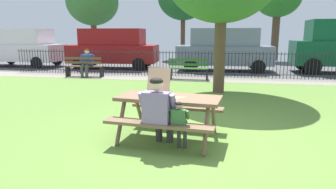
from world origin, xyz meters
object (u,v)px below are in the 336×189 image
Objects in this scene: person_on_park_bench at (87,61)px; parked_car_far_left at (22,47)px; parked_car_left at (113,48)px; child_at_table at (180,121)px; park_bench_center at (188,69)px; picnic_table_foreground at (169,106)px; far_tree_left at (92,2)px; pizza_box_open at (157,88)px; park_bench_left at (84,67)px; adult_at_table at (158,110)px; pizza_slice_on_table at (175,97)px; parked_car_center at (224,49)px.

parked_car_far_left is at bearing 149.86° from person_on_park_bench.
parked_car_far_left and parked_car_left have the same top height.
park_bench_center is (-0.72, 7.54, -0.09)m from child_at_table.
picnic_table_foreground is 19.06m from far_tree_left.
child_at_table reaches higher than picnic_table_foreground.
parked_car_far_left is (-10.19, 10.10, 0.50)m from picnic_table_foreground.
pizza_box_open is at bearing -62.71° from far_tree_left.
pizza_box_open is 8.31m from park_bench_left.
adult_at_table is 7.49m from park_bench_center.
far_tree_left is at bearing 117.69° from child_at_table.
far_tree_left reaches higher than parked_car_left.
child_at_table is 9.14m from person_on_park_bench.
parked_car_far_left is (-5.34, 3.10, 0.44)m from person_on_park_bench.
park_bench_left is (-4.72, 6.83, -0.46)m from pizza_box_open.
adult_at_table is at bearing -87.24° from park_bench_center.
park_bench_left reaches higher than pizza_slice_on_table.
pizza_slice_on_table is 7.06m from park_bench_center.
picnic_table_foreground is at bearing -54.59° from park_bench_left.
picnic_table_foreground is 0.42× the size of parked_car_center.
parked_car_left is 8.15m from far_tree_left.
pizza_slice_on_table is 0.06× the size of parked_car_left.
child_at_table is at bearing -62.31° from far_tree_left.
picnic_table_foreground is at bearing -64.64° from parked_car_left.
person_on_park_bench reaches higher than child_at_table.
parked_car_far_left reaches higher than park_bench_center.
far_tree_left is at bearing 116.83° from adult_at_table.
park_bench_center is 4.41m from person_on_park_bench.
person_on_park_bench is (-4.41, 0.02, 0.24)m from park_bench_center.
park_bench_center is at bearing 93.60° from picnic_table_foreground.
adult_at_table is at bearing -63.17° from far_tree_left.
far_tree_left reaches higher than child_at_table.
far_tree_left is at bearing 117.99° from pizza_slice_on_table.
adult_at_table is 0.73× the size of park_bench_left.
adult_at_table is 11.60m from parked_car_left.
park_bench_left is (-4.96, 6.98, -0.18)m from picnic_table_foreground.
parked_car_center reaches higher than adult_at_table.
parked_car_far_left reaches higher than picnic_table_foreground.
park_bench_left is 0.35× the size of parked_car_center.
pizza_box_open is 0.11× the size of parked_car_far_left.
far_tree_left is (-8.84, 16.64, 3.32)m from pizza_slice_on_table.
adult_at_table is at bearing -57.54° from person_on_park_bench.
park_bench_center is at bearing 92.76° from adult_at_table.
parked_car_left is (0.06, 3.10, 0.44)m from person_on_park_bench.
person_on_park_bench is 0.25× the size of parked_car_far_left.
park_bench_center is at bearing -0.00° from park_bench_left.
park_bench_center is (-0.44, 6.98, -0.18)m from picnic_table_foreground.
picnic_table_foreground is at bearing -95.51° from parked_car_center.
person_on_park_bench is at bearing 124.70° from picnic_table_foreground.
park_bench_left is (-5.24, 7.54, -0.09)m from child_at_table.
child_at_table is (0.28, -0.57, -0.09)m from picnic_table_foreground.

